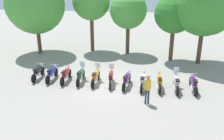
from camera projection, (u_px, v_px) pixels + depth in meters
The scene contains 18 objects.
ground_plane at pixel (111, 85), 16.47m from camera, with size 80.00×80.00×0.00m, color gray.
motorcycle_0 at pixel (38, 72), 17.36m from camera, with size 0.62×2.19×0.99m.
motorcycle_1 at pixel (52, 73), 17.13m from camera, with size 0.62×2.19×0.99m.
motorcycle_2 at pixel (66, 75), 16.88m from camera, with size 0.62×2.19×0.99m.
motorcycle_3 at pixel (81, 75), 16.71m from camera, with size 0.62×2.19×1.37m.
motorcycle_4 at pixel (96, 77), 16.51m from camera, with size 0.62×2.19×1.37m.
motorcycle_5 at pixel (111, 78), 16.31m from camera, with size 0.62×2.19×1.37m.
motorcycle_6 at pixel (127, 80), 16.04m from camera, with size 0.68×2.18×0.99m.
motorcycle_7 at pixel (143, 81), 15.82m from camera, with size 0.62×2.19×0.99m.
motorcycle_8 at pixel (159, 82), 15.69m from camera, with size 0.62×2.19×0.99m.
motorcycle_9 at pixel (176, 83), 15.50m from camera, with size 0.62×2.19×1.37m.
motorcycle_10 at pixel (193, 84), 15.41m from camera, with size 0.62×2.19×0.99m.
person_0 at pixel (148, 87), 13.61m from camera, with size 0.40×0.31×1.78m.
tree_0 at pixel (35, 4), 21.99m from camera, with size 5.41×5.41×7.35m.
tree_1 at pixel (91, 2), 22.75m from camera, with size 3.58×3.58×6.63m.
tree_2 at pixel (128, 11), 22.07m from camera, with size 3.42×3.42×5.84m.
tree_3 at pixel (174, 14), 20.09m from camera, with size 3.35×3.35×5.79m.
tree_4 at pixel (206, 3), 18.97m from camera, with size 5.24×5.24×7.66m.
Camera 1 is at (2.25, -14.88, 6.76)m, focal length 38.46 mm.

